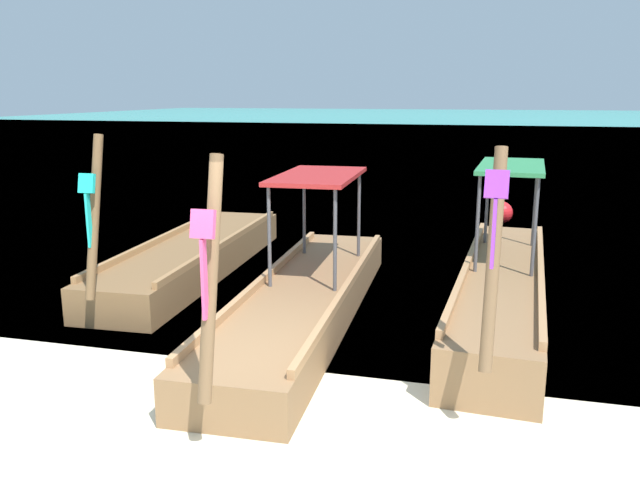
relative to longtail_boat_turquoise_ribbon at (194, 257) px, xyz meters
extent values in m
plane|color=beige|center=(2.65, -4.54, -0.28)|extent=(120.00, 120.00, 0.00)
plane|color=#2DB29E|center=(2.65, 56.55, -0.28)|extent=(120.00, 120.00, 0.00)
cube|color=brown|center=(0.00, 0.03, -0.02)|extent=(1.48, 5.86, 0.53)
cube|color=#9F7246|center=(-0.60, 0.00, 0.30)|extent=(0.27, 5.35, 0.10)
cube|color=#9F7246|center=(0.60, 0.05, 0.30)|extent=(0.27, 5.35, 0.10)
cylinder|color=brown|center=(0.11, -2.97, 1.26)|extent=(0.14, 0.60, 2.06)
cube|color=#1ECCBC|center=(0.11, -3.08, 1.70)|extent=(0.20, 0.12, 0.25)
cube|color=#1ECCBC|center=(0.11, -3.10, 1.24)|extent=(0.03, 0.08, 0.68)
cube|color=olive|center=(2.53, -1.83, -0.03)|extent=(1.48, 6.42, 0.50)
cube|color=#AF7F52|center=(1.93, -1.84, 0.26)|extent=(0.26, 5.87, 0.10)
cube|color=#AF7F52|center=(3.13, -1.81, 0.26)|extent=(0.26, 5.87, 0.10)
cylinder|color=brown|center=(2.63, -5.10, 1.25)|extent=(0.14, 0.60, 2.09)
cube|color=#F24C8C|center=(2.64, -5.22, 1.74)|extent=(0.20, 0.12, 0.25)
cube|color=#F24C8C|center=(2.64, -5.24, 1.28)|extent=(0.03, 0.08, 0.69)
cylinder|color=#4C4C51|center=(2.09, -2.00, 0.90)|extent=(0.05, 0.05, 1.37)
cylinder|color=#4C4C51|center=(2.98, -1.97, 0.90)|extent=(0.05, 0.05, 1.37)
cylinder|color=#4C4C51|center=(2.03, -0.09, 0.90)|extent=(0.05, 0.05, 1.37)
cylinder|color=#4C4C51|center=(2.93, -0.06, 0.90)|extent=(0.05, 0.05, 1.37)
cube|color=#AD2323|center=(2.51, -1.03, 1.61)|extent=(1.15, 2.15, 0.06)
cube|color=olive|center=(5.16, -0.87, 0.03)|extent=(1.47, 6.35, 0.62)
cube|color=#AF7F52|center=(4.66, -0.84, 0.39)|extent=(0.44, 5.78, 0.10)
cube|color=#AF7F52|center=(5.66, -0.90, 0.39)|extent=(0.44, 5.78, 0.10)
cylinder|color=brown|center=(4.95, -4.13, 1.32)|extent=(0.16, 0.66, 1.99)
cube|color=purple|center=(4.94, -4.32, 2.03)|extent=(0.21, 0.13, 0.25)
cube|color=purple|center=(4.94, -4.34, 1.60)|extent=(0.03, 0.08, 0.61)
cylinder|color=#4C4C51|center=(4.77, -1.00, 1.02)|extent=(0.05, 0.05, 1.35)
cylinder|color=#4C4C51|center=(5.52, -1.05, 1.02)|extent=(0.05, 0.05, 1.35)
cylinder|color=#4C4C51|center=(4.89, 0.88, 1.02)|extent=(0.05, 0.05, 1.35)
cylinder|color=#4C4C51|center=(5.64, 0.84, 1.02)|extent=(0.05, 0.05, 1.35)
cube|color=#2D844C|center=(5.21, -0.08, 1.73)|extent=(1.04, 2.14, 0.06)
sphere|color=red|center=(5.26, 5.80, -0.01)|extent=(0.53, 0.53, 0.53)
camera|label=1|loc=(4.85, -9.96, 2.78)|focal=36.16mm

